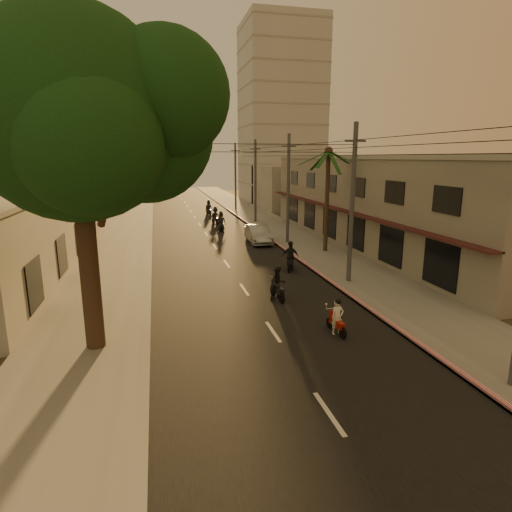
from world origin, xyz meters
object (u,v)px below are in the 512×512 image
object	(u,v)px
scooter_far_b	(215,216)
parked_car	(258,234)
palm_tree	(329,157)
scooter_far_c	(209,208)
scooter_red	(337,318)
scooter_mid_a	(278,284)
scooter_far_a	(221,222)
broadleaf_tree	(88,117)
scooter_mid_b	(290,257)

from	to	relation	value
scooter_far_b	parked_car	bearing A→B (deg)	-90.12
palm_tree	scooter_far_c	bearing A→B (deg)	104.53
scooter_red	scooter_mid_a	xyz separation A→B (m)	(-1.17, 4.74, 0.13)
scooter_far_a	parked_car	world-z (taller)	scooter_far_a
broadleaf_tree	scooter_far_a	world-z (taller)	broadleaf_tree
scooter_mid_a	scooter_far_c	bearing A→B (deg)	83.71
palm_tree	scooter_mid_a	bearing A→B (deg)	-123.59
scooter_mid_b	scooter_far_b	xyz separation A→B (m)	(-2.09, 20.06, 0.02)
scooter_far_c	scooter_red	bearing A→B (deg)	-98.66
scooter_mid_b	scooter_far_a	bearing A→B (deg)	120.39
scooter_mid_a	scooter_mid_b	world-z (taller)	scooter_mid_b
scooter_mid_a	scooter_far_c	xyz separation A→B (m)	(0.57, 33.54, 0.05)
scooter_mid_a	scooter_red	bearing A→B (deg)	-81.42
scooter_far_a	scooter_far_c	bearing A→B (deg)	91.98
scooter_far_b	broadleaf_tree	bearing A→B (deg)	-117.04
palm_tree	scooter_mid_a	xyz separation A→B (m)	(-6.67, -10.04, -6.33)
scooter_far_b	scooter_mid_a	bearing A→B (deg)	-102.03
scooter_mid_b	parked_car	distance (m)	9.16
scooter_far_a	scooter_red	bearing A→B (deg)	-84.74
broadleaf_tree	scooter_far_c	distance (m)	39.06
broadleaf_tree	scooter_red	world-z (taller)	broadleaf_tree
scooter_mid_a	scooter_mid_b	xyz separation A→B (m)	(2.40, 5.49, 0.06)
scooter_mid_b	scooter_far_c	size ratio (longest dim) A/B	1.00
scooter_far_b	scooter_red	bearing A→B (deg)	-99.71
scooter_mid_b	parked_car	world-z (taller)	scooter_mid_b
scooter_far_b	scooter_far_c	size ratio (longest dim) A/B	1.02
scooter_red	scooter_mid_b	distance (m)	10.31
broadleaf_tree	scooter_mid_a	size ratio (longest dim) A/B	6.57
scooter_far_c	scooter_mid_b	bearing A→B (deg)	-95.83
broadleaf_tree	scooter_far_c	world-z (taller)	broadleaf_tree
broadleaf_tree	parked_car	bearing A→B (deg)	60.58
broadleaf_tree	scooter_far_b	distance (m)	31.43
broadleaf_tree	scooter_mid_b	world-z (taller)	broadleaf_tree
scooter_red	scooter_far_a	size ratio (longest dim) A/B	0.79
scooter_mid_a	scooter_mid_b	bearing A→B (deg)	61.06
scooter_far_c	scooter_far_a	bearing A→B (deg)	-100.89
broadleaf_tree	scooter_red	distance (m)	12.03
palm_tree	scooter_far_a	bearing A→B (deg)	119.57
palm_tree	scooter_far_b	bearing A→B (deg)	112.26
palm_tree	scooter_far_a	size ratio (longest dim) A/B	4.04
parked_car	scooter_far_c	bearing A→B (deg)	97.04
palm_tree	scooter_far_b	xyz separation A→B (m)	(-6.35, 15.51, -6.24)
scooter_far_b	scooter_far_a	bearing A→B (deg)	-101.68
scooter_far_b	parked_car	world-z (taller)	scooter_far_b
palm_tree	scooter_far_a	world-z (taller)	palm_tree
scooter_mid_a	scooter_far_c	size ratio (longest dim) A/B	0.95
palm_tree	parked_car	xyz separation A→B (m)	(-4.19, 4.62, -6.38)
scooter_mid_b	palm_tree	bearing A→B (deg)	69.59
scooter_mid_a	scooter_mid_b	distance (m)	6.00
scooter_far_a	scooter_far_b	xyz separation A→B (m)	(0.03, 4.27, 0.01)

